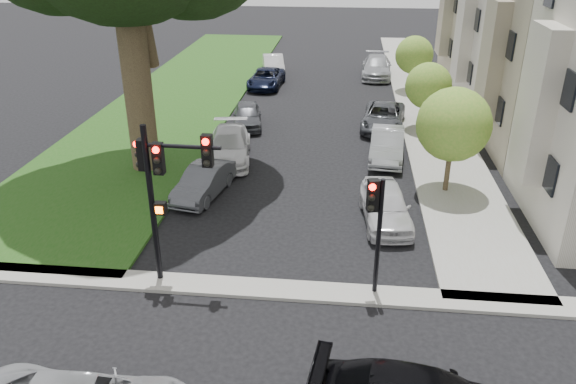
# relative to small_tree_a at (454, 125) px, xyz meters

# --- Properties ---
(ground) EXTENTS (140.00, 140.00, 0.00)m
(ground) POSITION_rel_small_tree_a_xyz_m (-6.20, -9.90, -3.01)
(ground) COLOR black
(ground) RESTS_ON ground
(grass_strip) EXTENTS (8.00, 44.00, 0.12)m
(grass_strip) POSITION_rel_small_tree_a_xyz_m (-15.20, 14.10, -2.95)
(grass_strip) COLOR #325520
(grass_strip) RESTS_ON ground
(sidewalk_right) EXTENTS (3.50, 44.00, 0.12)m
(sidewalk_right) POSITION_rel_small_tree_a_xyz_m (0.55, 14.10, -2.95)
(sidewalk_right) COLOR #A4A4A2
(sidewalk_right) RESTS_ON ground
(sidewalk_cross) EXTENTS (60.00, 1.00, 0.12)m
(sidewalk_cross) POSITION_rel_small_tree_a_xyz_m (-6.20, -7.90, -2.95)
(sidewalk_cross) COLOR #A4A4A2
(sidewalk_cross) RESTS_ON ground
(small_tree_a) EXTENTS (3.02, 3.02, 4.53)m
(small_tree_a) POSITION_rel_small_tree_a_xyz_m (0.00, 0.00, 0.00)
(small_tree_a) COLOR #2F231C
(small_tree_a) RESTS_ON ground
(small_tree_b) EXTENTS (2.50, 2.50, 3.74)m
(small_tree_b) POSITION_rel_small_tree_a_xyz_m (-0.00, 8.10, -0.52)
(small_tree_b) COLOR #2F231C
(small_tree_b) RESTS_ON ground
(small_tree_c) EXTENTS (2.51, 2.51, 3.76)m
(small_tree_c) POSITION_rel_small_tree_a_xyz_m (0.00, 16.07, -0.51)
(small_tree_c) COLOR #2F231C
(small_tree_c) RESTS_ON ground
(traffic_signal_main) EXTENTS (2.54, 0.65, 5.21)m
(traffic_signal_main) POSITION_rel_small_tree_a_xyz_m (-9.59, -7.67, 0.59)
(traffic_signal_main) COLOR black
(traffic_signal_main) RESTS_ON ground
(traffic_signal_secondary) EXTENTS (0.52, 0.42, 3.86)m
(traffic_signal_secondary) POSITION_rel_small_tree_a_xyz_m (-3.36, -7.71, -0.32)
(traffic_signal_secondary) COLOR black
(traffic_signal_secondary) RESTS_ON ground
(car_parked_0) EXTENTS (2.09, 4.34, 1.43)m
(car_parked_0) POSITION_rel_small_tree_a_xyz_m (-2.69, -2.98, -2.30)
(car_parked_0) COLOR silver
(car_parked_0) RESTS_ON ground
(car_parked_1) EXTENTS (1.89, 4.51, 1.45)m
(car_parked_1) POSITION_rel_small_tree_a_xyz_m (-2.30, 3.59, -2.29)
(car_parked_1) COLOR #999BA0
(car_parked_1) RESTS_ON ground
(car_parked_2) EXTENTS (2.78, 5.05, 1.34)m
(car_parked_2) POSITION_rel_small_tree_a_xyz_m (-2.26, 8.14, -2.34)
(car_parked_2) COLOR #3F4247
(car_parked_2) RESTS_ON ground
(car_parked_4) EXTENTS (2.34, 5.31, 1.52)m
(car_parked_4) POSITION_rel_small_tree_a_xyz_m (-2.22, 20.10, -2.25)
(car_parked_4) COLOR #999BA0
(car_parked_4) RESTS_ON ground
(car_parked_5) EXTENTS (2.08, 4.08, 1.28)m
(car_parked_5) POSITION_rel_small_tree_a_xyz_m (-10.10, -1.45, -2.37)
(car_parked_5) COLOR #3F4247
(car_parked_5) RESTS_ON ground
(car_parked_6) EXTENTS (2.73, 5.17, 1.43)m
(car_parked_6) POSITION_rel_small_tree_a_xyz_m (-9.86, 2.66, -2.30)
(car_parked_6) COLOR silver
(car_parked_6) RESTS_ON ground
(car_parked_7) EXTENTS (2.19, 4.04, 1.31)m
(car_parked_7) POSITION_rel_small_tree_a_xyz_m (-9.85, 7.68, -2.36)
(car_parked_7) COLOR #3F4247
(car_parked_7) RESTS_ON ground
(car_parked_8) EXTENTS (2.35, 4.68, 1.27)m
(car_parked_8) POSITION_rel_small_tree_a_xyz_m (-10.01, 16.26, -2.38)
(car_parked_8) COLOR black
(car_parked_8) RESTS_ON ground
(car_parked_9) EXTENTS (2.29, 4.46, 1.40)m
(car_parked_9) POSITION_rel_small_tree_a_xyz_m (-10.02, 20.24, -2.31)
(car_parked_9) COLOR silver
(car_parked_9) RESTS_ON ground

